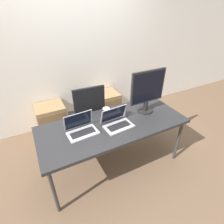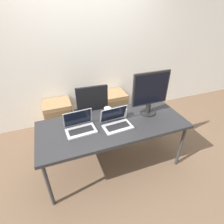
{
  "view_description": "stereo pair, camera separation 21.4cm",
  "coord_description": "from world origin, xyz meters",
  "px_view_note": "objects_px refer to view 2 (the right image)",
  "views": [
    {
      "loc": [
        -0.83,
        -1.58,
        2.02
      ],
      "look_at": [
        0.0,
        0.04,
        0.88
      ],
      "focal_mm": 28.0,
      "sensor_mm": 36.0,
      "label": 1
    },
    {
      "loc": [
        -0.63,
        -1.66,
        2.02
      ],
      "look_at": [
        0.0,
        0.04,
        0.88
      ],
      "focal_mm": 28.0,
      "sensor_mm": 36.0,
      "label": 2
    }
  ],
  "objects_px": {
    "office_chair": "(92,120)",
    "coffee_cup_white": "(124,113)",
    "coffee_cup_brown": "(107,112)",
    "cabinet_right": "(113,106)",
    "cabinet_left": "(59,116)",
    "laptop_right": "(116,122)",
    "laptop_left": "(80,126)",
    "monitor": "(150,92)"
  },
  "relations": [
    {
      "from": "laptop_right",
      "to": "coffee_cup_white",
      "type": "relative_size",
      "value": 3.12
    },
    {
      "from": "laptop_left",
      "to": "monitor",
      "type": "distance_m",
      "value": 0.98
    },
    {
      "from": "cabinet_left",
      "to": "monitor",
      "type": "height_order",
      "value": "monitor"
    },
    {
      "from": "laptop_right",
      "to": "coffee_cup_white",
      "type": "bearing_deg",
      "value": 42.37
    },
    {
      "from": "cabinet_left",
      "to": "coffee_cup_white",
      "type": "distance_m",
      "value": 1.41
    },
    {
      "from": "cabinet_left",
      "to": "coffee_cup_white",
      "type": "xyz_separation_m",
      "value": [
        0.81,
        -1.04,
        0.51
      ]
    },
    {
      "from": "office_chair",
      "to": "coffee_cup_white",
      "type": "distance_m",
      "value": 0.73
    },
    {
      "from": "coffee_cup_brown",
      "to": "cabinet_right",
      "type": "bearing_deg",
      "value": 64.99
    },
    {
      "from": "cabinet_left",
      "to": "monitor",
      "type": "xyz_separation_m",
      "value": [
        1.15,
        -1.08,
        0.77
      ]
    },
    {
      "from": "cabinet_right",
      "to": "cabinet_left",
      "type": "bearing_deg",
      "value": 180.0
    },
    {
      "from": "laptop_left",
      "to": "coffee_cup_brown",
      "type": "height_order",
      "value": "laptop_left"
    },
    {
      "from": "laptop_left",
      "to": "monitor",
      "type": "relative_size",
      "value": 0.61
    },
    {
      "from": "laptop_right",
      "to": "coffee_cup_brown",
      "type": "bearing_deg",
      "value": 95.84
    },
    {
      "from": "office_chair",
      "to": "laptop_right",
      "type": "relative_size",
      "value": 2.95
    },
    {
      "from": "laptop_left",
      "to": "coffee_cup_brown",
      "type": "bearing_deg",
      "value": 24.38
    },
    {
      "from": "laptop_left",
      "to": "coffee_cup_white",
      "type": "height_order",
      "value": "laptop_left"
    },
    {
      "from": "coffee_cup_brown",
      "to": "coffee_cup_white",
      "type": "bearing_deg",
      "value": -28.18
    },
    {
      "from": "cabinet_left",
      "to": "coffee_cup_brown",
      "type": "distance_m",
      "value": 1.23
    },
    {
      "from": "monitor",
      "to": "cabinet_left",
      "type": "bearing_deg",
      "value": 136.9
    },
    {
      "from": "laptop_right",
      "to": "coffee_cup_brown",
      "type": "relative_size",
      "value": 3.21
    },
    {
      "from": "coffee_cup_brown",
      "to": "laptop_right",
      "type": "bearing_deg",
      "value": -84.16
    },
    {
      "from": "cabinet_right",
      "to": "office_chair",
      "type": "bearing_deg",
      "value": -138.15
    },
    {
      "from": "laptop_right",
      "to": "coffee_cup_white",
      "type": "height_order",
      "value": "laptop_right"
    },
    {
      "from": "office_chair",
      "to": "coffee_cup_white",
      "type": "relative_size",
      "value": 9.18
    },
    {
      "from": "cabinet_right",
      "to": "coffee_cup_brown",
      "type": "relative_size",
      "value": 4.93
    },
    {
      "from": "coffee_cup_white",
      "to": "cabinet_left",
      "type": "bearing_deg",
      "value": 127.98
    },
    {
      "from": "coffee_cup_brown",
      "to": "office_chair",
      "type": "bearing_deg",
      "value": 107.14
    },
    {
      "from": "cabinet_right",
      "to": "coffee_cup_white",
      "type": "relative_size",
      "value": 4.78
    },
    {
      "from": "office_chair",
      "to": "coffee_cup_brown",
      "type": "height_order",
      "value": "office_chair"
    },
    {
      "from": "office_chair",
      "to": "coffee_cup_brown",
      "type": "bearing_deg",
      "value": -72.86
    },
    {
      "from": "laptop_left",
      "to": "coffee_cup_brown",
      "type": "relative_size",
      "value": 3.2
    },
    {
      "from": "cabinet_right",
      "to": "laptop_right",
      "type": "height_order",
      "value": "laptop_right"
    },
    {
      "from": "cabinet_left",
      "to": "laptop_left",
      "type": "relative_size",
      "value": 1.54
    },
    {
      "from": "cabinet_right",
      "to": "coffee_cup_white",
      "type": "bearing_deg",
      "value": -103.11
    },
    {
      "from": "coffee_cup_brown",
      "to": "cabinet_left",
      "type": "bearing_deg",
      "value": 123.43
    },
    {
      "from": "cabinet_left",
      "to": "laptop_left",
      "type": "height_order",
      "value": "laptop_left"
    },
    {
      "from": "cabinet_left",
      "to": "cabinet_right",
      "type": "relative_size",
      "value": 1.0
    },
    {
      "from": "laptop_left",
      "to": "cabinet_left",
      "type": "bearing_deg",
      "value": 100.55
    },
    {
      "from": "cabinet_left",
      "to": "cabinet_right",
      "type": "height_order",
      "value": "same"
    },
    {
      "from": "cabinet_right",
      "to": "coffee_cup_brown",
      "type": "distance_m",
      "value": 1.15
    },
    {
      "from": "monitor",
      "to": "cabinet_right",
      "type": "bearing_deg",
      "value": 95.31
    },
    {
      "from": "cabinet_left",
      "to": "laptop_left",
      "type": "xyz_separation_m",
      "value": [
        0.21,
        -1.12,
        0.5
      ]
    }
  ]
}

